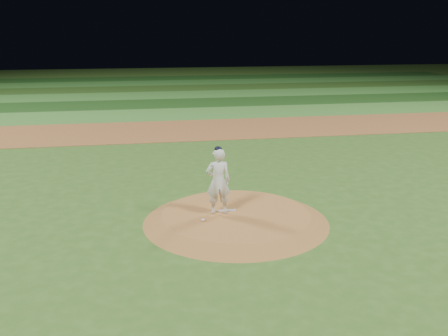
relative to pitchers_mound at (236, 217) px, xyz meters
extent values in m
plane|color=#315B1D|center=(0.00, 0.00, -0.12)|extent=(120.00, 120.00, 0.00)
cube|color=brown|center=(0.00, 14.00, -0.12)|extent=(70.00, 6.00, 0.02)
cube|color=#39782B|center=(0.00, 19.50, -0.12)|extent=(70.00, 5.00, 0.02)
cube|color=#194115|center=(0.00, 24.50, -0.12)|extent=(70.00, 5.00, 0.02)
cube|color=#327229|center=(0.00, 29.50, -0.12)|extent=(70.00, 5.00, 0.02)
cube|color=#234817|center=(0.00, 34.50, -0.12)|extent=(70.00, 5.00, 0.02)
cube|color=#2E6C27|center=(0.00, 39.50, -0.12)|extent=(70.00, 5.00, 0.02)
cube|color=#1A4917|center=(0.00, 44.50, -0.12)|extent=(70.00, 5.00, 0.02)
cone|color=#9E6631|center=(0.00, 0.00, 0.00)|extent=(5.50, 5.50, 0.25)
cube|color=beige|center=(-0.24, 0.26, 0.14)|extent=(0.57, 0.16, 0.03)
ellipsoid|color=silver|center=(-1.05, -0.41, 0.16)|extent=(0.12, 0.12, 0.07)
imported|color=white|center=(-0.51, 0.11, 1.12)|extent=(0.73, 0.48, 1.99)
ellipsoid|color=black|center=(-0.51, 0.11, 2.09)|extent=(0.22, 0.22, 0.15)
camera|label=1|loc=(-2.81, -13.59, 5.43)|focal=40.00mm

